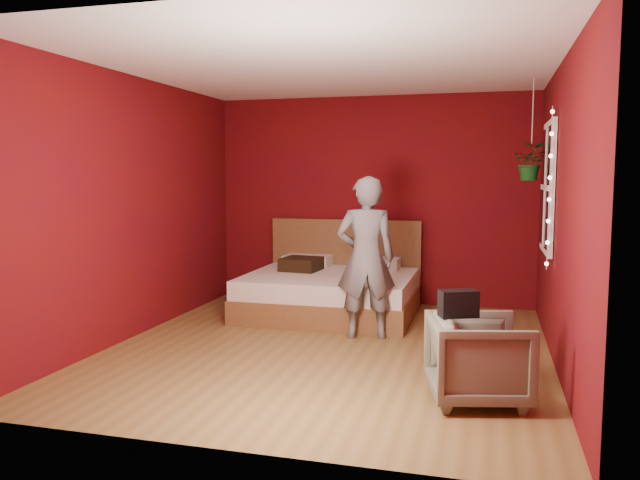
% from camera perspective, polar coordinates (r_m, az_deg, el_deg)
% --- Properties ---
extents(floor, '(4.50, 4.50, 0.00)m').
position_cam_1_polar(floor, '(5.93, 0.70, -9.91)').
color(floor, olive).
rests_on(floor, ground).
extents(room_walls, '(4.04, 4.54, 2.62)m').
position_cam_1_polar(room_walls, '(5.70, 0.73, 6.55)').
color(room_walls, '#610D0A').
rests_on(room_walls, ground).
extents(window, '(0.05, 0.97, 1.27)m').
position_cam_1_polar(window, '(6.44, 20.07, 4.53)').
color(window, white).
rests_on(window, room_walls).
extents(fairy_lights, '(0.04, 0.04, 1.45)m').
position_cam_1_polar(fairy_lights, '(5.92, 20.25, 4.43)').
color(fairy_lights, silver).
rests_on(fairy_lights, room_walls).
extents(bed, '(1.92, 1.63, 1.06)m').
position_cam_1_polar(bed, '(7.33, 1.10, -4.60)').
color(bed, brown).
rests_on(bed, ground).
extents(person, '(0.67, 0.53, 1.61)m').
position_cam_1_polar(person, '(6.18, 4.21, -1.64)').
color(person, slate).
rests_on(person, ground).
extents(armchair, '(0.82, 0.81, 0.62)m').
position_cam_1_polar(armchair, '(4.67, 14.27, -10.52)').
color(armchair, '#6A6853').
rests_on(armchair, ground).
extents(handbag, '(0.30, 0.23, 0.19)m').
position_cam_1_polar(handbag, '(4.54, 12.54, -5.69)').
color(handbag, black).
rests_on(handbag, armchair).
extents(throw_pillow, '(0.48, 0.48, 0.15)m').
position_cam_1_polar(throw_pillow, '(7.48, -1.71, -2.21)').
color(throw_pillow, black).
rests_on(throw_pillow, bed).
extents(hanging_plant, '(0.41, 0.38, 1.04)m').
position_cam_1_polar(hanging_plant, '(6.87, 18.74, 6.75)').
color(hanging_plant, silver).
rests_on(hanging_plant, room_walls).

